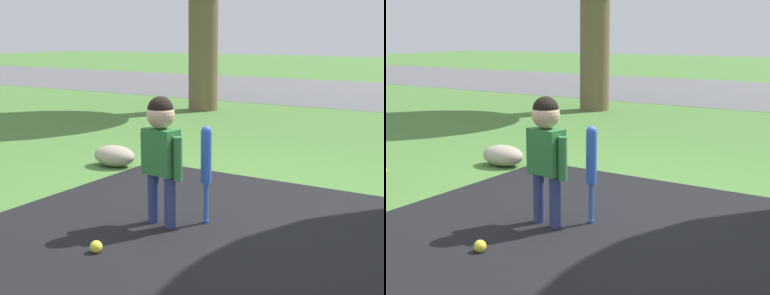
{
  "view_description": "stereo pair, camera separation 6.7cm",
  "coord_description": "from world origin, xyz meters",
  "views": [
    {
      "loc": [
        1.74,
        -3.39,
        1.3
      ],
      "look_at": [
        -0.31,
        -0.09,
        0.48
      ],
      "focal_mm": 50.0,
      "sensor_mm": 36.0,
      "label": 1
    },
    {
      "loc": [
        1.8,
        -3.35,
        1.3
      ],
      "look_at": [
        -0.31,
        -0.09,
        0.48
      ],
      "focal_mm": 50.0,
      "sensor_mm": 36.0,
      "label": 2
    }
  ],
  "objects": [
    {
      "name": "baseball_bat",
      "position": [
        -0.06,
        -0.3,
        0.45
      ],
      "size": [
        0.07,
        0.07,
        0.7
      ],
      "color": "blue",
      "rests_on": "ground"
    },
    {
      "name": "child",
      "position": [
        -0.31,
        -0.49,
        0.58
      ],
      "size": [
        0.36,
        0.19,
        0.9
      ],
      "rotation": [
        0.0,
        0.0,
        -0.15
      ],
      "color": "navy",
      "rests_on": "ground"
    },
    {
      "name": "edging_rock",
      "position": [
        -1.7,
        0.67,
        0.11
      ],
      "size": [
        0.46,
        0.32,
        0.21
      ],
      "color": "#9E937F",
      "rests_on": "ground"
    },
    {
      "name": "ground_plane",
      "position": [
        0.0,
        0.0,
        0.0
      ],
      "size": [
        60.0,
        60.0,
        0.0
      ],
      "primitive_type": "plane",
      "color": "#477533"
    },
    {
      "name": "sports_ball",
      "position": [
        -0.37,
        -1.1,
        0.04
      ],
      "size": [
        0.08,
        0.08,
        0.08
      ],
      "color": "yellow",
      "rests_on": "ground"
    }
  ]
}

